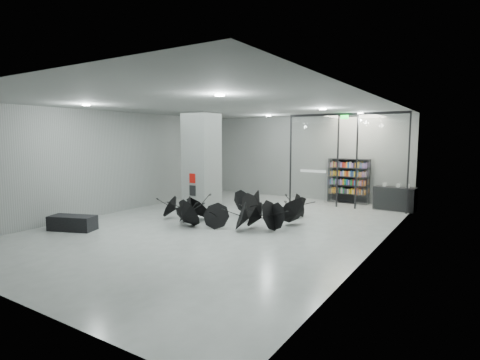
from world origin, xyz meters
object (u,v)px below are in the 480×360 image
Objects in this scene: bench at (73,223)px; column at (202,161)px; bookshelf at (348,181)px; umbrella_cluster at (239,215)px; shop_counter at (395,199)px.

column is at bearing 55.71° from bench.
bookshelf is 6.52m from umbrella_cluster.
shop_counter is at bearing 28.02° from bench.
column is at bearing -135.13° from bookshelf.
shop_counter is (2.14, -0.69, -0.53)m from bookshelf.
bookshelf is 1.27× the size of shop_counter.
column is at bearing 152.57° from umbrella_cluster.
bookshelf reaches higher than bench.
column is 2.50× the size of shop_counter.
bench is 0.26× the size of umbrella_cluster.
column is 3.51m from umbrella_cluster.
bench is (-1.26, -5.15, -1.76)m from column.
column reaches higher than bookshelf.
bookshelf is at bearing 72.05° from umbrella_cluster.
bookshelf reaches higher than shop_counter.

